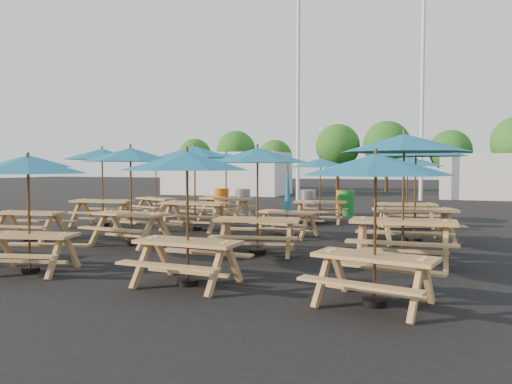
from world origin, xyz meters
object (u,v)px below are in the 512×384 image
(picnic_unit_6, at_px, (195,156))
(picnic_unit_15, at_px, (408,165))
(waste_bin_2, at_px, (308,202))
(waste_bin_3, at_px, (344,203))
(picnic_unit_8, at_px, (187,167))
(picnic_unit_12, at_px, (376,172))
(picnic_unit_4, at_px, (28,171))
(waste_bin_0, at_px, (222,200))
(waste_bin_1, at_px, (243,200))
(picnic_unit_13, at_px, (404,149))
(picnic_unit_2, at_px, (102,158))
(picnic_unit_1, at_px, (29,165))
(picnic_unit_7, at_px, (226,161))
(picnic_unit_9, at_px, (257,160))
(picnic_unit_14, at_px, (416,154))
(picnic_unit_3, at_px, (156,168))
(picnic_unit_5, at_px, (131,159))
(picnic_unit_10, at_px, (288,206))
(waste_bin_4, at_px, (346,203))
(picnic_unit_11, at_px, (320,166))

(picnic_unit_6, height_order, picnic_unit_15, picnic_unit_6)
(waste_bin_2, bearing_deg, waste_bin_3, 13.30)
(picnic_unit_8, height_order, picnic_unit_12, picnic_unit_8)
(picnic_unit_4, distance_m, waste_bin_0, 12.39)
(waste_bin_1, bearing_deg, picnic_unit_13, -52.73)
(picnic_unit_8, xyz_separation_m, picnic_unit_13, (3.13, 3.05, 0.34))
(picnic_unit_2, bearing_deg, waste_bin_0, 69.00)
(picnic_unit_1, relative_size, picnic_unit_7, 0.88)
(picnic_unit_2, height_order, waste_bin_0, picnic_unit_2)
(picnic_unit_9, relative_size, picnic_unit_14, 0.86)
(picnic_unit_2, distance_m, picnic_unit_15, 9.56)
(picnic_unit_3, bearing_deg, picnic_unit_12, -27.07)
(picnic_unit_5, relative_size, picnic_unit_14, 0.83)
(picnic_unit_3, xyz_separation_m, picnic_unit_4, (3.05, -9.38, -0.02))
(picnic_unit_1, height_order, picnic_unit_2, picnic_unit_2)
(picnic_unit_12, bearing_deg, picnic_unit_8, -171.16)
(picnic_unit_1, bearing_deg, waste_bin_2, 52.25)
(picnic_unit_13, xyz_separation_m, picnic_unit_14, (0.12, 2.87, -0.03))
(picnic_unit_10, bearing_deg, picnic_unit_7, 144.71)
(picnic_unit_13, xyz_separation_m, waste_bin_3, (-2.73, 9.16, -1.75))
(picnic_unit_6, distance_m, picnic_unit_14, 6.22)
(picnic_unit_7, bearing_deg, picnic_unit_12, -43.95)
(picnic_unit_1, bearing_deg, waste_bin_3, 47.07)
(picnic_unit_5, relative_size, picnic_unit_8, 1.16)
(picnic_unit_1, bearing_deg, picnic_unit_3, 82.91)
(picnic_unit_4, xyz_separation_m, waste_bin_1, (-0.64, 12.19, -1.34))
(picnic_unit_3, xyz_separation_m, picnic_unit_7, (2.98, -0.29, 0.24))
(picnic_unit_9, distance_m, waste_bin_0, 10.37)
(picnic_unit_8, xyz_separation_m, picnic_unit_10, (-0.02, 5.81, -1.04))
(picnic_unit_1, height_order, picnic_unit_13, picnic_unit_13)
(picnic_unit_7, bearing_deg, waste_bin_1, 112.77)
(picnic_unit_6, distance_m, picnic_unit_13, 6.84)
(picnic_unit_5, bearing_deg, picnic_unit_13, 5.95)
(waste_bin_1, bearing_deg, picnic_unit_10, -59.27)
(picnic_unit_3, relative_size, picnic_unit_5, 1.02)
(picnic_unit_12, bearing_deg, picnic_unit_7, 136.39)
(picnic_unit_4, bearing_deg, waste_bin_1, 79.97)
(picnic_unit_3, distance_m, picnic_unit_15, 9.07)
(picnic_unit_2, distance_m, waste_bin_1, 6.67)
(waste_bin_4, bearing_deg, picnic_unit_5, -112.38)
(picnic_unit_12, relative_size, waste_bin_0, 2.53)
(waste_bin_3, bearing_deg, picnic_unit_12, -78.37)
(picnic_unit_6, xyz_separation_m, picnic_unit_7, (-0.21, 2.84, -0.12))
(picnic_unit_5, height_order, picnic_unit_10, picnic_unit_5)
(picnic_unit_1, xyz_separation_m, picnic_unit_9, (6.14, 0.12, 0.10))
(picnic_unit_4, relative_size, picnic_unit_15, 0.95)
(picnic_unit_4, bearing_deg, picnic_unit_8, -11.06)
(picnic_unit_11, bearing_deg, waste_bin_0, 146.00)
(picnic_unit_12, bearing_deg, picnic_unit_6, 145.64)
(picnic_unit_8, bearing_deg, picnic_unit_5, 137.99)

